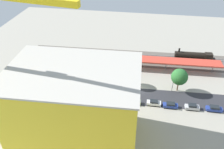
{
  "coord_description": "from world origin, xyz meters",
  "views": [
    {
      "loc": [
        -0.64,
        65.14,
        49.79
      ],
      "look_at": [
        9.95,
        -0.28,
        5.26
      ],
      "focal_mm": 38.02,
      "sensor_mm": 36.0,
      "label": 1
    }
  ],
  "objects_px": {
    "locomotive": "(195,56)",
    "traffic_light": "(174,80)",
    "street_tree_3": "(130,75)",
    "parked_car_4": "(133,102)",
    "street_tree_1": "(65,69)",
    "street_tree_0": "(73,67)",
    "box_truck_0": "(83,94)",
    "box_truck_1": "(68,95)",
    "parked_car_1": "(192,107)",
    "platform_canopy_near": "(144,59)",
    "street_tree_2": "(179,77)",
    "construction_building": "(76,109)",
    "parked_car_0": "(214,109)",
    "parked_car_3": "(154,103)",
    "parked_car_2": "(170,105)"
  },
  "relations": [
    {
      "from": "street_tree_0",
      "to": "construction_building",
      "type": "bearing_deg",
      "value": 109.44
    },
    {
      "from": "parked_car_2",
      "to": "parked_car_4",
      "type": "height_order",
      "value": "parked_car_4"
    },
    {
      "from": "street_tree_3",
      "to": "traffic_light",
      "type": "height_order",
      "value": "traffic_light"
    },
    {
      "from": "parked_car_4",
      "to": "street_tree_1",
      "type": "bearing_deg",
      "value": -21.19
    },
    {
      "from": "parked_car_2",
      "to": "construction_building",
      "type": "height_order",
      "value": "construction_building"
    },
    {
      "from": "parked_car_3",
      "to": "street_tree_0",
      "type": "xyz_separation_m",
      "value": [
        28.69,
        -9.06,
        4.96
      ]
    },
    {
      "from": "parked_car_1",
      "to": "street_tree_2",
      "type": "bearing_deg",
      "value": -66.49
    },
    {
      "from": "locomotive",
      "to": "street_tree_3",
      "type": "relative_size",
      "value": 2.41
    },
    {
      "from": "box_truck_0",
      "to": "box_truck_1",
      "type": "xyz_separation_m",
      "value": [
        4.57,
        1.32,
        0.12
      ]
    },
    {
      "from": "locomotive",
      "to": "construction_building",
      "type": "bearing_deg",
      "value": 53.36
    },
    {
      "from": "street_tree_1",
      "to": "traffic_light",
      "type": "xyz_separation_m",
      "value": [
        -37.69,
        1.27,
        0.3
      ]
    },
    {
      "from": "parked_car_0",
      "to": "street_tree_3",
      "type": "xyz_separation_m",
      "value": [
        26.83,
        -9.1,
        3.66
      ]
    },
    {
      "from": "parked_car_3",
      "to": "parked_car_4",
      "type": "bearing_deg",
      "value": 4.57
    },
    {
      "from": "parked_car_0",
      "to": "locomotive",
      "type": "bearing_deg",
      "value": -86.51
    },
    {
      "from": "parked_car_3",
      "to": "box_truck_0",
      "type": "height_order",
      "value": "box_truck_0"
    },
    {
      "from": "box_truck_0",
      "to": "street_tree_0",
      "type": "height_order",
      "value": "street_tree_0"
    },
    {
      "from": "parked_car_4",
      "to": "box_truck_0",
      "type": "distance_m",
      "value": 16.55
    },
    {
      "from": "parked_car_4",
      "to": "construction_building",
      "type": "xyz_separation_m",
      "value": [
        13.14,
        16.47,
        9.83
      ]
    },
    {
      "from": "street_tree_1",
      "to": "traffic_light",
      "type": "distance_m",
      "value": 37.71
    },
    {
      "from": "platform_canopy_near",
      "to": "construction_building",
      "type": "bearing_deg",
      "value": 68.68
    },
    {
      "from": "parked_car_3",
      "to": "street_tree_0",
      "type": "distance_m",
      "value": 30.49
    },
    {
      "from": "parked_car_4",
      "to": "street_tree_3",
      "type": "height_order",
      "value": "street_tree_3"
    },
    {
      "from": "construction_building",
      "to": "street_tree_1",
      "type": "relative_size",
      "value": 4.46
    },
    {
      "from": "parked_car_1",
      "to": "parked_car_3",
      "type": "xyz_separation_m",
      "value": [
        11.67,
        -0.13,
        -0.08
      ]
    },
    {
      "from": "parked_car_0",
      "to": "street_tree_0",
      "type": "distance_m",
      "value": 48.02
    },
    {
      "from": "traffic_light",
      "to": "box_truck_1",
      "type": "bearing_deg",
      "value": 16.28
    },
    {
      "from": "parked_car_4",
      "to": "box_truck_0",
      "type": "relative_size",
      "value": 0.48
    },
    {
      "from": "construction_building",
      "to": "parked_car_4",
      "type": "bearing_deg",
      "value": -130.53
    },
    {
      "from": "street_tree_0",
      "to": "street_tree_1",
      "type": "height_order",
      "value": "street_tree_0"
    },
    {
      "from": "platform_canopy_near",
      "to": "street_tree_1",
      "type": "bearing_deg",
      "value": 24.09
    },
    {
      "from": "parked_car_1",
      "to": "street_tree_3",
      "type": "relative_size",
      "value": 0.64
    },
    {
      "from": "platform_canopy_near",
      "to": "box_truck_0",
      "type": "relative_size",
      "value": 6.0
    },
    {
      "from": "parked_car_4",
      "to": "box_truck_1",
      "type": "xyz_separation_m",
      "value": [
        21.1,
        1.22,
        0.94
      ]
    },
    {
      "from": "street_tree_2",
      "to": "construction_building",
      "type": "bearing_deg",
      "value": 43.35
    },
    {
      "from": "construction_building",
      "to": "street_tree_0",
      "type": "xyz_separation_m",
      "value": [
        9.19,
        -26.04,
        -4.94
      ]
    },
    {
      "from": "locomotive",
      "to": "parked_car_0",
      "type": "bearing_deg",
      "value": 93.49
    },
    {
      "from": "parked_car_1",
      "to": "street_tree_2",
      "type": "height_order",
      "value": "street_tree_2"
    },
    {
      "from": "parked_car_4",
      "to": "street_tree_3",
      "type": "relative_size",
      "value": 0.68
    },
    {
      "from": "construction_building",
      "to": "street_tree_2",
      "type": "bearing_deg",
      "value": -138.61
    },
    {
      "from": "parked_car_1",
      "to": "street_tree_0",
      "type": "height_order",
      "value": "street_tree_0"
    },
    {
      "from": "locomotive",
      "to": "parked_car_3",
      "type": "relative_size",
      "value": 3.75
    },
    {
      "from": "locomotive",
      "to": "parked_car_0",
      "type": "xyz_separation_m",
      "value": [
        -1.9,
        31.11,
        -0.89
      ]
    },
    {
      "from": "parked_car_0",
      "to": "construction_building",
      "type": "distance_m",
      "value": 42.56
    },
    {
      "from": "parked_car_2",
      "to": "street_tree_0",
      "type": "xyz_separation_m",
      "value": [
        33.79,
        -9.45,
        4.93
      ]
    },
    {
      "from": "street_tree_1",
      "to": "construction_building",
      "type": "bearing_deg",
      "value": 114.91
    },
    {
      "from": "locomotive",
      "to": "traffic_light",
      "type": "bearing_deg",
      "value": 65.92
    },
    {
      "from": "construction_building",
      "to": "street_tree_2",
      "type": "relative_size",
      "value": 3.53
    },
    {
      "from": "street_tree_0",
      "to": "parked_car_4",
      "type": "bearing_deg",
      "value": 156.8
    },
    {
      "from": "street_tree_3",
      "to": "traffic_light",
      "type": "distance_m",
      "value": 14.63
    },
    {
      "from": "street_tree_0",
      "to": "traffic_light",
      "type": "height_order",
      "value": "street_tree_0"
    }
  ]
}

